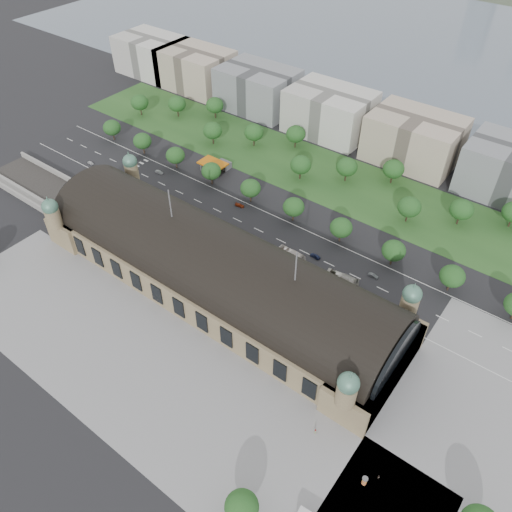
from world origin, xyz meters
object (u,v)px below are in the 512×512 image
Objects in this scene: parked_car_1 at (165,207)px; bus_east at (342,279)px; traffic_car_3 at (240,205)px; advertising_column at (365,481)px; parked_car_0 at (146,204)px; parked_car_4 at (153,202)px; pedestrian_2 at (379,477)px; traffic_car_4 at (315,256)px; parked_car_5 at (203,226)px; bus_mid at (292,254)px; parked_car_6 at (216,240)px; parked_car_2 at (187,217)px; bus_west at (246,241)px; traffic_car_1 at (159,172)px; pedestrian_4 at (250,495)px; petrol_station at (219,164)px; pedestrian_0 at (315,431)px; traffic_car_0 at (91,163)px; parked_car_3 at (162,212)px; traffic_car_5 at (373,276)px.

bus_east is at bearing 74.26° from parked_car_1.
advertising_column is (107.02, -79.45, 0.95)m from traffic_car_3.
parked_car_0 is 152.66m from advertising_column.
parked_car_4 reaches higher than parked_car_1.
parked_car_0 is 2.73× the size of pedestrian_2.
traffic_car_4 reaches higher than parked_car_5.
parked_car_4 is 73.56m from bus_mid.
parked_car_6 is at bearing 95.66° from bus_east.
pedestrian_2 is at bearing 27.88° from parked_car_6.
traffic_car_4 is at bearing -108.33° from traffic_car_3.
bus_west is at bearing 56.88° from parked_car_2.
traffic_car_3 is 25.47m from parked_car_2.
traffic_car_4 is (96.93, -5.95, 0.07)m from traffic_car_1.
traffic_car_1 is 1.40× the size of advertising_column.
traffic_car_4 reaches higher than traffic_car_3.
advertising_column is (133.88, -57.78, 0.89)m from parked_car_1.
advertising_column is at bearing -124.48° from bus_west.
advertising_column is 31.70m from pedestrian_4.
traffic_car_4 is at bearing 65.49° from parked_car_2.
parked_car_2 is 0.36× the size of bus_mid.
pedestrian_0 is at bearing -38.71° from petrol_station.
pedestrian_0 reaches higher than traffic_car_0.
bus_west is 7.22× the size of pedestrian_4.
petrol_station is at bearing 144.08° from advertising_column.
traffic_car_1 is at bearing 175.28° from pedestrian_0.
parked_car_0 is at bearing -117.49° from parked_car_3.
traffic_car_1 is 0.87× the size of parked_car_6.
pedestrian_2 reaches higher than parked_car_1.
traffic_car_5 is (156.19, 13.40, -0.02)m from traffic_car_0.
bus_mid is (89.07, -11.94, 1.01)m from traffic_car_1.
petrol_station is at bearing 65.07° from bus_mid.
petrol_station is 1.05× the size of bus_east.
pedestrian_0 reaches higher than parked_car_4.
traffic_car_4 is 99.74m from pedestrian_4.
pedestrian_4 is at bearing -132.52° from traffic_car_1.
pedestrian_4 reaches higher than traffic_car_0.
pedestrian_0 is at bearing 166.21° from advertising_column.
traffic_car_0 is at bearing 34.78° from pedestrian_2.
traffic_car_3 is 47.64m from traffic_car_4.
advertising_column is at bearing 40.36° from parked_car_3.
traffic_car_4 is 1.14× the size of traffic_car_5.
parked_car_4 reaches higher than traffic_car_3.
parked_car_1 is 66.22m from bus_mid.
traffic_car_4 is 51.92m from parked_car_5.
parked_car_4 is 153.33m from pedestrian_2.
parked_car_1 is 145.82m from advertising_column.
bus_mid reaches higher than parked_car_5.
traffic_car_0 is 0.81× the size of parked_car_6.
advertising_column is at bearing -167.85° from pedestrian_4.
parked_car_1 is at bearing 88.96° from parked_car_0.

